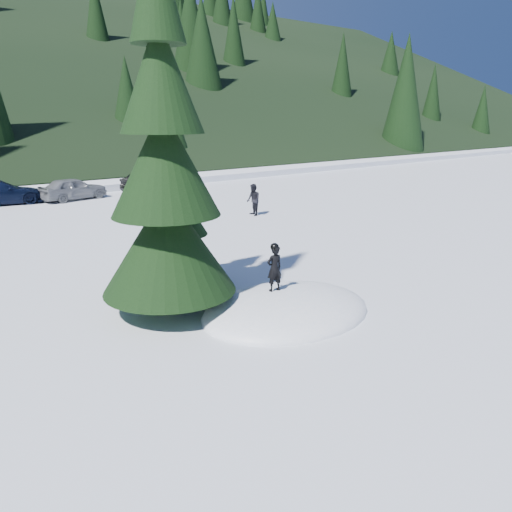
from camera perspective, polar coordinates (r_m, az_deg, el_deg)
ground at (r=12.39m, az=3.50°, el=-6.38°), size 200.00×200.00×0.00m
snow_mound at (r=12.39m, az=3.50°, el=-6.38°), size 4.48×3.52×0.96m
spruce_tall at (r=11.75m, az=-10.38°, el=8.93°), size 3.20×3.20×8.60m
spruce_short at (r=13.62m, az=-9.27°, el=4.71°), size 2.20×2.20×5.37m
child_skier at (r=12.23m, az=2.12°, el=-1.44°), size 0.45×0.33×1.14m
adult_0 at (r=24.11m, az=-0.30°, el=6.43°), size 0.76×0.87×1.52m
adult_1 at (r=25.73m, az=-7.42°, el=7.22°), size 1.06×0.45×1.81m
car_4 at (r=30.61m, az=-20.17°, el=7.25°), size 3.98×2.15×1.29m
car_5 at (r=32.30m, az=-11.60°, el=8.32°), size 4.17×1.85×1.33m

